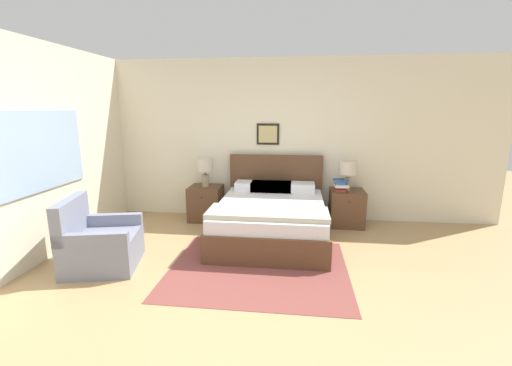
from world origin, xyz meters
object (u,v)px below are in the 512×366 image
(nightstand_near_window, at_px, (206,203))
(nightstand_by_door, at_px, (347,208))
(table_lamp_by_door, at_px, (348,170))
(armchair, at_px, (99,244))
(table_lamp_near_window, at_px, (205,167))
(bed, at_px, (271,217))

(nightstand_near_window, distance_m, nightstand_by_door, 2.27)
(nightstand_near_window, distance_m, table_lamp_by_door, 2.33)
(armchair, distance_m, table_lamp_near_window, 2.07)
(bed, distance_m, nightstand_by_door, 1.32)
(bed, xyz_separation_m, table_lamp_by_door, (1.12, 0.66, 0.58))
(nightstand_near_window, distance_m, table_lamp_near_window, 0.60)
(nightstand_near_window, xyz_separation_m, nightstand_by_door, (2.27, 0.00, 0.00))
(nightstand_by_door, bearing_deg, table_lamp_near_window, -179.63)
(armchair, xyz_separation_m, nightstand_by_door, (3.05, 1.83, 0.01))
(table_lamp_near_window, bearing_deg, nightstand_near_window, 115.89)
(bed, bearing_deg, nightstand_by_door, 30.61)
(bed, height_order, armchair, bed)
(bed, height_order, nightstand_near_window, bed)
(nightstand_near_window, bearing_deg, table_lamp_by_door, -0.38)
(bed, xyz_separation_m, nightstand_by_door, (1.14, 0.67, -0.02))
(armchair, xyz_separation_m, table_lamp_by_door, (3.04, 1.82, 0.62))
(nightstand_near_window, relative_size, table_lamp_near_window, 1.22)
(bed, xyz_separation_m, table_lamp_near_window, (-1.13, 0.66, 0.58))
(bed, relative_size, table_lamp_by_door, 4.12)
(nightstand_near_window, xyz_separation_m, table_lamp_by_door, (2.25, -0.01, 0.60))
(armchair, xyz_separation_m, table_lamp_near_window, (0.79, 1.82, 0.62))
(nightstand_by_door, height_order, table_lamp_by_door, table_lamp_by_door)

